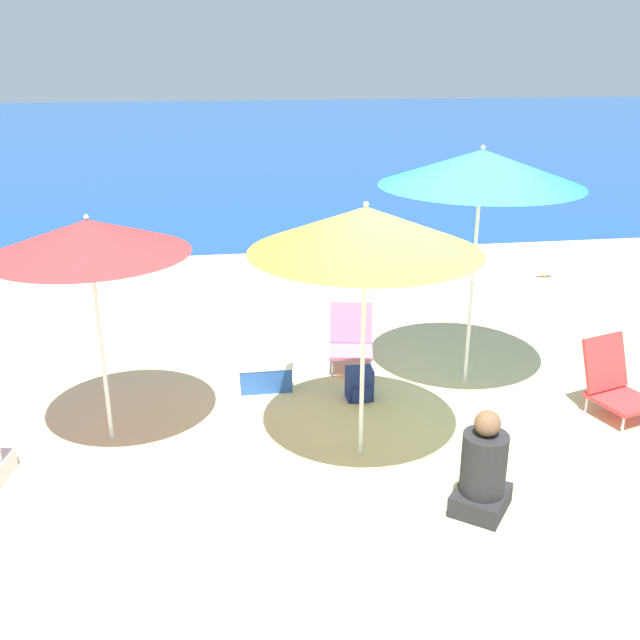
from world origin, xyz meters
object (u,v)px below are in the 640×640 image
cooler_box (265,373)px  seagull (546,269)px  beach_umbrella_yellow (366,230)px  beach_chair_pink (351,337)px  backpack_navy (359,384)px  beach_umbrella_red (89,237)px  person_seated_far (483,471)px  beach_umbrella_teal (482,168)px  beach_chair_red (614,381)px

cooler_box → seagull: 5.43m
beach_umbrella_yellow → beach_chair_pink: size_ratio=3.20×
backpack_navy → seagull: bearing=44.3°
beach_umbrella_yellow → beach_chair_pink: bearing=81.6°
beach_umbrella_yellow → cooler_box: (-0.69, 1.39, -1.77)m
beach_umbrella_red → seagull: (5.88, 3.90, -1.67)m
beach_chair_pink → person_seated_far: 2.73m
beach_umbrella_teal → person_seated_far: beach_umbrella_teal is taller
beach_umbrella_red → beach_chair_red: 4.83m
beach_chair_red → seagull: 4.31m
beach_chair_pink → beach_umbrella_red: bearing=-142.5°
beach_umbrella_yellow → person_seated_far: (0.72, -0.90, -1.61)m
beach_chair_pink → backpack_navy: (-0.07, -0.80, -0.17)m
person_seated_far → cooler_box: size_ratio=1.55×
person_seated_far → backpack_navy: size_ratio=2.56×
person_seated_far → cooler_box: person_seated_far is taller
beach_chair_red → seagull: size_ratio=2.67×
beach_umbrella_red → backpack_navy: beach_umbrella_red is taller
beach_umbrella_yellow → backpack_navy: bearing=78.9°
cooler_box → seagull: cooler_box is taller
beach_chair_pink → beach_umbrella_yellow: bearing=-87.9°
beach_umbrella_yellow → backpack_navy: (0.20, 1.00, -1.78)m
seagull → beach_umbrella_red: bearing=-146.4°
beach_chair_pink → beach_umbrella_teal: bearing=-18.2°
beach_umbrella_teal → cooler_box: size_ratio=4.53×
beach_umbrella_yellow → beach_chair_red: (2.47, 0.38, -1.62)m
beach_chair_pink → seagull: beach_chair_pink is taller
person_seated_far → beach_umbrella_red: bearing=-169.6°
beach_umbrella_red → seagull: beach_umbrella_red is taller
seagull → beach_umbrella_yellow: bearing=-130.0°
beach_umbrella_teal → seagull: size_ratio=8.87×
beach_chair_red → backpack_navy: bearing=147.7°
beach_umbrella_teal → person_seated_far: bearing=-106.6°
beach_umbrella_yellow → beach_umbrella_red: 2.19m
beach_chair_red → person_seated_far: size_ratio=0.88×
beach_umbrella_yellow → backpack_navy: 2.05m
person_seated_far → backpack_navy: (-0.52, 1.90, -0.17)m
backpack_navy → cooler_box: size_ratio=0.60×
cooler_box → backpack_navy: bearing=-23.9°
beach_umbrella_yellow → person_seated_far: 1.98m
seagull → beach_umbrella_teal: bearing=-126.4°
beach_umbrella_teal → beach_umbrella_red: 3.53m
seagull → cooler_box: bearing=-145.2°
backpack_navy → seagull: size_ratio=1.18×
beach_chair_pink → person_seated_far: size_ratio=0.82×
beach_umbrella_teal → cooler_box: (-2.03, 0.19, -2.02)m
person_seated_far → cooler_box: bearing=159.7°
backpack_navy → beach_umbrella_red: bearing=-169.8°
beach_chair_pink → person_seated_far: person_seated_far is taller
beach_umbrella_red → backpack_navy: bearing=10.2°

